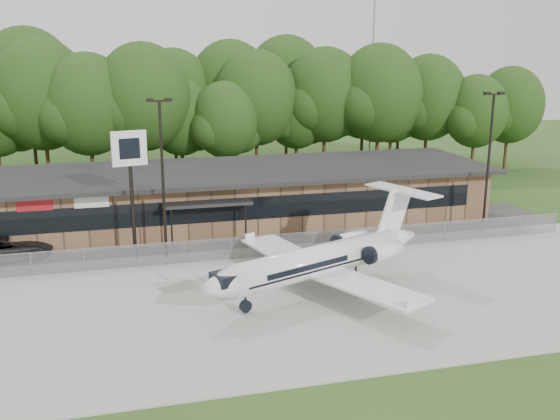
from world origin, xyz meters
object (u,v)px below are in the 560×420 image
object	(u,v)px
business_jet	(323,261)
pole_sign	(130,162)
suv	(6,249)
terminal	(223,195)

from	to	relation	value
business_jet	pole_sign	xyz separation A→B (m)	(-9.85, 8.39, 4.47)
suv	pole_sign	bearing A→B (deg)	-112.63
terminal	suv	xyz separation A→B (m)	(-14.91, -5.40, -1.39)
terminal	pole_sign	size ratio (longest dim) A/B	4.96
business_jet	suv	bearing A→B (deg)	128.42
terminal	suv	bearing A→B (deg)	-160.11
pole_sign	suv	bearing A→B (deg)	155.39
terminal	suv	world-z (taller)	terminal
terminal	business_jet	world-z (taller)	business_jet
pole_sign	business_jet	bearing A→B (deg)	-52.65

